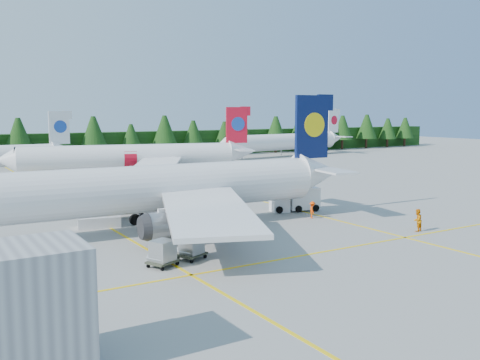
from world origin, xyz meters
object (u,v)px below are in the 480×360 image
airliner_red (125,157)px  airstairs (99,218)px  airliner_navy (123,192)px  service_truck (295,199)px

airliner_red → airstairs: 36.05m
airliner_red → airstairs: bearing=-100.7°
airliner_red → airliner_navy: bearing=-97.0°
airliner_red → service_truck: size_ratio=7.03×
airliner_navy → airstairs: airliner_navy is taller
airliner_navy → airliner_red: (13.19, 36.96, -0.26)m
airliner_navy → airliner_red: airliner_navy is taller
airliner_navy → airstairs: bearing=107.4°
service_truck → airliner_navy: bearing=-162.1°
airstairs → service_truck: size_ratio=1.03×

